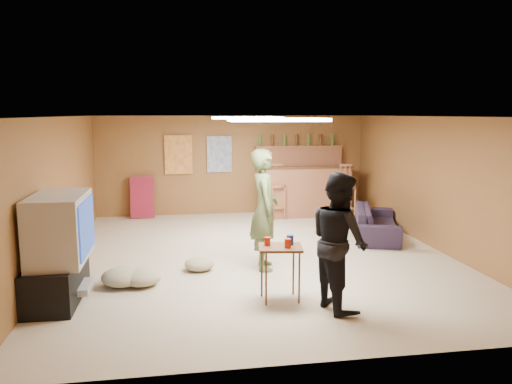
{
  "coord_description": "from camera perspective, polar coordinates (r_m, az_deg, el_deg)",
  "views": [
    {
      "loc": [
        -1.26,
        -7.6,
        2.25
      ],
      "look_at": [
        0.0,
        0.2,
        1.0
      ],
      "focal_mm": 35.0,
      "sensor_mm": 36.0,
      "label": 1
    }
  ],
  "objects": [
    {
      "name": "ceiling",
      "position": [
        7.71,
        0.24,
        8.61
      ],
      "size": [
        6.0,
        7.0,
        0.02
      ],
      "primitive_type": "cube",
      "color": "silver",
      "rests_on": "ground"
    },
    {
      "name": "folding_chair_stack",
      "position": [
        11.08,
        -12.88,
        -0.6
      ],
      "size": [
        0.5,
        0.26,
        0.91
      ],
      "primitive_type": "cube",
      "rotation": [
        -0.14,
        0.0,
        0.0
      ],
      "color": "maroon",
      "rests_on": "ground"
    },
    {
      "name": "dvd_box",
      "position": [
        6.57,
        -19.85,
        -10.2
      ],
      "size": [
        0.35,
        0.5,
        0.08
      ],
      "primitive_type": "cube",
      "color": "#B2B2B7",
      "rests_on": "tv_stand"
    },
    {
      "name": "wall_right",
      "position": [
        8.79,
        19.91,
        0.93
      ],
      "size": [
        0.02,
        7.0,
        2.2
      ],
      "primitive_type": "cube",
      "color": "brown",
      "rests_on": "ground"
    },
    {
      "name": "cup_blue",
      "position": [
        6.11,
        3.92,
        -5.45
      ],
      "size": [
        0.11,
        0.11,
        0.12
      ],
      "primitive_type": "cylinder",
      "rotation": [
        0.0,
        0.0,
        0.38
      ],
      "color": "#163B9D",
      "rests_on": "tray_table"
    },
    {
      "name": "cup_red_near",
      "position": [
        6.04,
        1.31,
        -5.66
      ],
      "size": [
        0.08,
        0.08,
        0.1
      ],
      "primitive_type": "cylinder",
      "rotation": [
        0.0,
        0.0,
        0.09
      ],
      "color": "red",
      "rests_on": "tray_table"
    },
    {
      "name": "bar_backing",
      "position": [
        11.41,
        4.87,
        3.67
      ],
      "size": [
        2.0,
        0.14,
        0.6
      ],
      "primitive_type": "cube",
      "color": "#935335",
      "rests_on": "bar_counter"
    },
    {
      "name": "wall_front",
      "position": [
        4.44,
        7.67,
        -6.09
      ],
      "size": [
        6.0,
        0.02,
        2.2
      ],
      "primitive_type": "cube",
      "color": "brown",
      "rests_on": "ground"
    },
    {
      "name": "poster_right",
      "position": [
        11.14,
        -4.21,
        4.33
      ],
      "size": [
        0.55,
        0.03,
        0.8
      ],
      "primitive_type": "cube",
      "color": "#334C99",
      "rests_on": "wall_back"
    },
    {
      "name": "bar_lip",
      "position": [
        10.73,
        5.8,
        2.78
      ],
      "size": [
        2.1,
        0.12,
        0.05
      ],
      "primitive_type": "cube",
      "color": "#412614",
      "rests_on": "bar_counter"
    },
    {
      "name": "tv_stand",
      "position": [
        6.59,
        -21.81,
        -9.35
      ],
      "size": [
        0.55,
        1.3,
        0.5
      ],
      "primitive_type": "cube",
      "color": "black",
      "rests_on": "ground"
    },
    {
      "name": "ground",
      "position": [
        8.03,
        0.23,
        -7.29
      ],
      "size": [
        7.0,
        7.0,
        0.0
      ],
      "primitive_type": "plane",
      "color": "tan",
      "rests_on": "ground"
    },
    {
      "name": "sofa",
      "position": [
        9.45,
        13.62,
        -3.35
      ],
      "size": [
        1.3,
        2.0,
        0.55
      ],
      "primitive_type": "imported",
      "rotation": [
        0.0,
        0.0,
        1.24
      ],
      "color": "black",
      "rests_on": "ground"
    },
    {
      "name": "bottle_row",
      "position": [
        11.33,
        4.66,
        5.94
      ],
      "size": [
        1.76,
        0.08,
        0.26
      ],
      "primitive_type": null,
      "color": "#3F7233",
      "rests_on": "bar_shelf"
    },
    {
      "name": "person_olive",
      "position": [
        7.2,
        0.98,
        -2.01
      ],
      "size": [
        0.47,
        0.67,
        1.75
      ],
      "primitive_type": "imported",
      "rotation": [
        0.0,
        0.0,
        1.5
      ],
      "color": "#505E36",
      "rests_on": "ground"
    },
    {
      "name": "wall_back",
      "position": [
        11.23,
        -2.69,
        3.1
      ],
      "size": [
        6.0,
        0.02,
        2.2
      ],
      "primitive_type": "cube",
      "color": "brown",
      "rests_on": "ground"
    },
    {
      "name": "tv_screen",
      "position": [
        6.34,
        -18.79,
        -3.79
      ],
      "size": [
        0.02,
        0.95,
        0.65
      ],
      "primitive_type": "cube",
      "color": "navy",
      "rests_on": "tv_body"
    },
    {
      "name": "cushion_far",
      "position": [
        6.88,
        -15.01,
        -9.32
      ],
      "size": [
        0.68,
        0.68,
        0.25
      ],
      "primitive_type": "ellipsoid",
      "rotation": [
        0.0,
        0.0,
        0.28
      ],
      "color": "#9A8F6C",
      "rests_on": "ground"
    },
    {
      "name": "person_black",
      "position": [
        5.84,
        9.48,
        -5.53
      ],
      "size": [
        0.75,
        0.88,
        1.6
      ],
      "primitive_type": "imported",
      "rotation": [
        0.0,
        0.0,
        1.77
      ],
      "color": "black",
      "rests_on": "ground"
    },
    {
      "name": "wall_left",
      "position": [
        7.88,
        -21.81,
        -0.05
      ],
      "size": [
        0.02,
        7.0,
        2.2
      ],
      "primitive_type": "cube",
      "color": "brown",
      "rests_on": "ground"
    },
    {
      "name": "ceiling_panel_front",
      "position": [
        6.23,
        2.52,
        8.24
      ],
      "size": [
        1.2,
        0.6,
        0.04
      ],
      "primitive_type": "cube",
      "color": "white",
      "rests_on": "ceiling"
    },
    {
      "name": "tv_body",
      "position": [
        6.4,
        -21.53,
        -3.82
      ],
      "size": [
        0.6,
        1.1,
        0.8
      ],
      "primitive_type": "cube",
      "color": "#B2B2B7",
      "rests_on": "tv_stand"
    },
    {
      "name": "tray_table",
      "position": [
        6.12,
        2.78,
        -9.25
      ],
      "size": [
        0.57,
        0.48,
        0.67
      ],
      "primitive_type": "cube",
      "rotation": [
        0.0,
        0.0,
        -0.14
      ],
      "color": "#412614",
      "rests_on": "ground"
    },
    {
      "name": "cushion_near_tv",
      "position": [
        6.84,
        -12.91,
        -9.42
      ],
      "size": [
        0.6,
        0.6,
        0.23
      ],
      "primitive_type": "ellipsoid",
      "rotation": [
        0.0,
        0.0,
        -0.18
      ],
      "color": "#9A8F6C",
      "rests_on": "ground"
    },
    {
      "name": "bar_counter",
      "position": [
        11.04,
        5.42,
        0.09
      ],
      "size": [
        2.0,
        0.6,
        1.1
      ],
      "primitive_type": "cube",
      "color": "#935335",
      "rests_on": "ground"
    },
    {
      "name": "ceiling_panel_back",
      "position": [
        8.89,
        -1.04,
        8.47
      ],
      "size": [
        1.2,
        0.6,
        0.04
      ],
      "primitive_type": "cube",
      "color": "white",
      "rests_on": "ceiling"
    },
    {
      "name": "bar_shelf",
      "position": [
        11.37,
        4.92,
        5.17
      ],
      "size": [
        2.0,
        0.18,
        0.05
      ],
      "primitive_type": "cube",
      "color": "#935335",
      "rests_on": "bar_backing"
    },
    {
      "name": "bar_stool_left",
      "position": [
        10.67,
        2.51,
        0.39
      ],
      "size": [
        0.48,
        0.48,
        1.31
      ],
      "primitive_type": null,
      "rotation": [
        0.0,
        0.0,
        -0.16
      ],
      "color": "#935335",
      "rests_on": "ground"
    },
    {
      "name": "poster_left",
      "position": [
        11.1,
        -8.86,
        4.23
      ],
      "size": [
        0.6,
        0.03,
        0.85
      ],
      "primitive_type": "cube",
      "color": "#BF3F26",
      "rests_on": "wall_back"
    },
    {
      "name": "bar_stool_right",
      "position": [
        10.71,
        10.38,
        -0.38
      ],
      "size": [
        0.36,
        0.36,
        1.07
      ],
      "primitive_type": null,
      "rotation": [
        0.0,
        0.0,
        -0.06
      ],
      "color": "#935335",
      "rests_on": "ground"
    },
    {
      "name": "cup_red_far",
      "position": [
        5.96,
        3.65,
        -5.86
      ],
      "size": [
        0.1,
        0.1,
        0.11
      ],
      "primitive_type": "cylinder",
      "rotation": [
        0.0,
        0.0,
        0.24
      ],
      "color": "red",
      "rests_on": "tray_table"
    },
    {
      "name": "cushion_mid",
      "position": [
        7.34,
        -6.49,
        -8.14
      ],
      "size": [
        0.52,
        0.52,
        0.19
      ],
      "primitive_type": "ellipsoid",
      "rotation": [
        0.0,
        0.0,
        -0.23
      ],
      "color": "#9A8F6C",
      "rests_on": "ground"
    }
  ]
}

